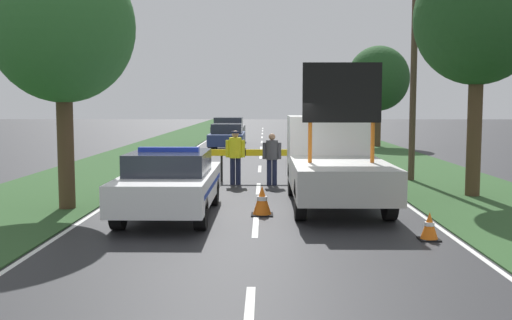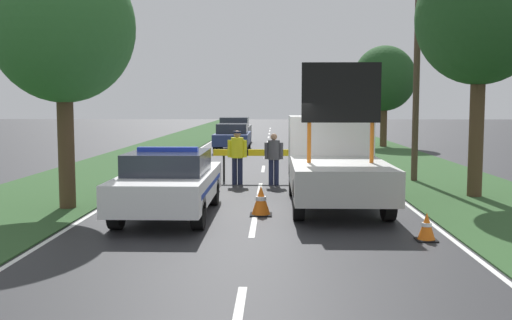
% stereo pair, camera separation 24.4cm
% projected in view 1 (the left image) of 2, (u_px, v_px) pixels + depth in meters
% --- Properties ---
extents(ground_plane, '(160.00, 160.00, 0.00)m').
position_uv_depth(ground_plane, '(257.00, 211.00, 13.90)').
color(ground_plane, '#28282B').
extents(lane_markings, '(7.50, 66.41, 0.01)m').
position_uv_depth(lane_markings, '(261.00, 156.00, 28.28)').
color(lane_markings, silver).
rests_on(lane_markings, ground).
extents(grass_verge_left, '(4.14, 120.00, 0.03)m').
position_uv_depth(grass_verge_left, '(158.00, 147.00, 33.89)').
color(grass_verge_left, '#2D5128').
rests_on(grass_verge_left, ground).
extents(grass_verge_right, '(4.14, 120.00, 0.03)m').
position_uv_depth(grass_verge_right, '(365.00, 147.00, 33.72)').
color(grass_verge_right, '#2D5128').
rests_on(grass_verge_right, ground).
extents(police_car, '(1.89, 4.73, 1.55)m').
position_uv_depth(police_car, '(170.00, 182.00, 13.21)').
color(police_car, white).
rests_on(police_car, ground).
extents(work_truck, '(2.15, 5.47, 3.40)m').
position_uv_depth(work_truck, '(333.00, 160.00, 14.90)').
color(work_truck, white).
rests_on(work_truck, ground).
extents(road_barrier, '(3.34, 0.08, 1.04)m').
position_uv_depth(road_barrier, '(263.00, 155.00, 19.05)').
color(road_barrier, black).
rests_on(road_barrier, ground).
extents(police_officer, '(0.60, 0.38, 1.67)m').
position_uv_depth(police_officer, '(235.00, 153.00, 18.34)').
color(police_officer, '#191E38').
rests_on(police_officer, ground).
extents(pedestrian_civilian, '(0.57, 0.36, 1.59)m').
position_uv_depth(pedestrian_civilian, '(272.00, 155.00, 18.21)').
color(pedestrian_civilian, '#191E38').
rests_on(pedestrian_civilian, ground).
extents(traffic_cone_near_police, '(0.37, 0.37, 0.52)m').
position_uv_depth(traffic_cone_near_police, '(429.00, 226.00, 10.93)').
color(traffic_cone_near_police, black).
rests_on(traffic_cone_near_police, ground).
extents(traffic_cone_centre_front, '(0.49, 0.49, 0.67)m').
position_uv_depth(traffic_cone_centre_front, '(262.00, 201.00, 13.35)').
color(traffic_cone_centre_front, black).
rests_on(traffic_cone_centre_front, ground).
extents(traffic_cone_near_truck, '(0.52, 0.52, 0.71)m').
position_uv_depth(traffic_cone_near_truck, '(209.00, 181.00, 16.65)').
color(traffic_cone_near_truck, black).
rests_on(traffic_cone_near_truck, ground).
extents(traffic_cone_behind_barrier, '(0.44, 0.44, 0.61)m').
position_uv_depth(traffic_cone_behind_barrier, '(192.00, 168.00, 20.49)').
color(traffic_cone_behind_barrier, black).
rests_on(traffic_cone_behind_barrier, ground).
extents(queued_car_sedan_silver, '(1.84, 3.92, 1.53)m').
position_uv_depth(queued_car_sedan_silver, '(312.00, 144.00, 24.75)').
color(queued_car_sedan_silver, '#B2B2B7').
rests_on(queued_car_sedan_silver, ground).
extents(queued_car_hatch_blue, '(1.77, 4.35, 1.43)m').
position_uv_depth(queued_car_hatch_blue, '(227.00, 137.00, 31.47)').
color(queued_car_hatch_blue, navy).
rests_on(queued_car_hatch_blue, ground).
extents(queued_car_suv_grey, '(1.91, 4.56, 1.64)m').
position_uv_depth(queued_car_suv_grey, '(229.00, 130.00, 37.05)').
color(queued_car_suv_grey, slate).
rests_on(queued_car_suv_grey, ground).
extents(roadside_tree_near_left, '(3.52, 3.52, 5.76)m').
position_uv_depth(roadside_tree_near_left, '(378.00, 79.00, 34.09)').
color(roadside_tree_near_left, '#4C3823').
rests_on(roadside_tree_near_left, ground).
extents(roadside_tree_near_right, '(3.33, 3.33, 6.47)m').
position_uv_depth(roadside_tree_near_right, '(478.00, 19.00, 15.62)').
color(roadside_tree_near_right, '#4C3823').
rests_on(roadside_tree_near_right, ground).
extents(roadside_tree_mid_left, '(3.34, 3.34, 6.02)m').
position_uv_depth(roadside_tree_mid_left, '(62.00, 28.00, 13.74)').
color(roadside_tree_mid_left, '#4C3823').
rests_on(roadside_tree_mid_left, ground).
extents(utility_pole, '(1.20, 0.20, 8.48)m').
position_uv_depth(utility_pole, '(414.00, 44.00, 18.89)').
color(utility_pole, '#473828').
rests_on(utility_pole, ground).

